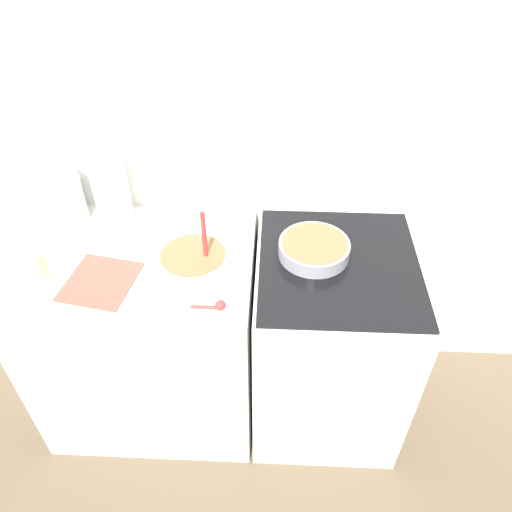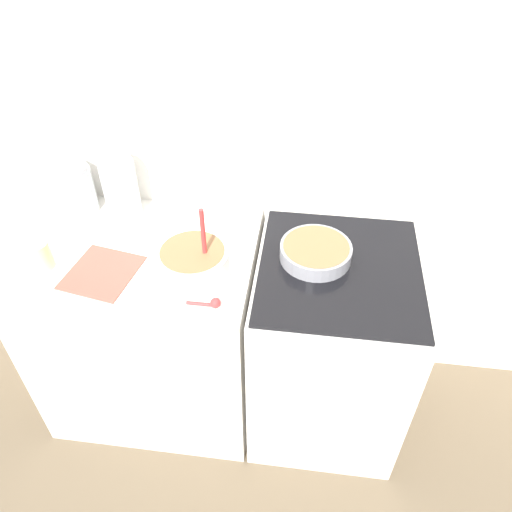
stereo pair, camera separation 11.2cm
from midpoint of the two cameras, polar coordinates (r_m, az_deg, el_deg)
name	(u,v)px [view 2 (the right image)]	position (r m, az deg, el deg)	size (l,w,h in m)	color
ground_plane	(244,462)	(2.39, 0.06, -22.52)	(12.00, 12.00, 0.00)	brown
wall_back	(265,143)	(1.97, 2.68, 12.71)	(4.78, 0.05, 2.40)	white
countertop_cabinet	(153,328)	(2.25, -10.25, -8.18)	(0.89, 0.66, 0.91)	silver
stove	(328,346)	(2.18, 9.75, -10.17)	(0.61, 0.68, 0.91)	white
mixing_bowl	(193,261)	(1.76, -5.37, -0.68)	(0.26, 0.26, 0.29)	white
baking_pan	(316,252)	(1.86, 8.56, 0.45)	(0.27, 0.27, 0.06)	gray
storage_jar_left	(73,192)	(2.16, -18.81, 6.87)	(0.18, 0.18, 0.21)	silver
storage_jar_middle	(121,191)	(2.06, -13.66, 7.22)	(0.14, 0.14, 0.26)	silver
tin_can	(40,255)	(1.93, -21.92, 0.01)	(0.08, 0.08, 0.11)	beige
recipe_page	(102,273)	(1.86, -15.56, -1.88)	(0.27, 0.29, 0.01)	#CC4C3F
measuring_spoon	(212,303)	(1.67, -3.15, -5.46)	(0.12, 0.04, 0.04)	red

